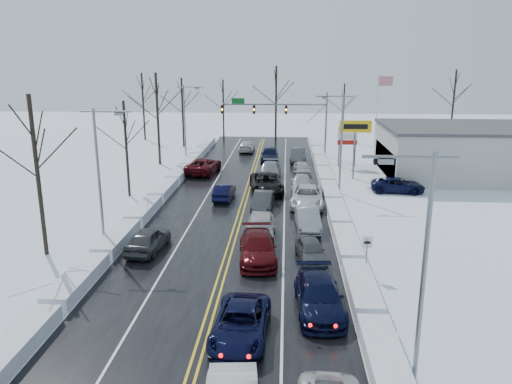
# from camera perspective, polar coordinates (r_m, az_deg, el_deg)

# --- Properties ---
(ground) EXTENTS (160.00, 160.00, 0.00)m
(ground) POSITION_cam_1_polar(r_m,az_deg,el_deg) (36.84, -2.24, -4.00)
(ground) COLOR white
(ground) RESTS_ON ground
(road_surface) EXTENTS (14.00, 84.00, 0.01)m
(road_surface) POSITION_cam_1_polar(r_m,az_deg,el_deg) (38.73, -1.95, -3.04)
(road_surface) COLOR black
(road_surface) RESTS_ON ground
(snow_bank_left) EXTENTS (1.45, 72.00, 0.80)m
(snow_bank_left) POSITION_cam_1_polar(r_m,az_deg,el_deg) (40.14, -12.83, -2.77)
(snow_bank_left) COLOR silver
(snow_bank_left) RESTS_ON ground
(snow_bank_right) EXTENTS (1.45, 72.00, 0.80)m
(snow_bank_right) POSITION_cam_1_polar(r_m,az_deg,el_deg) (38.78, 9.32, -3.22)
(snow_bank_right) COLOR silver
(snow_bank_right) RESTS_ON ground
(traffic_signal_mast) EXTENTS (13.28, 0.39, 8.00)m
(traffic_signal_mast) POSITION_cam_1_polar(r_m,az_deg,el_deg) (62.99, 3.41, 9.02)
(traffic_signal_mast) COLOR slate
(traffic_signal_mast) RESTS_ON ground
(tires_plus_sign) EXTENTS (3.20, 0.34, 6.00)m
(tires_plus_sign) POSITION_cam_1_polar(r_m,az_deg,el_deg) (51.60, 11.27, 6.91)
(tires_plus_sign) COLOR slate
(tires_plus_sign) RESTS_ON ground
(used_vehicles_sign) EXTENTS (2.20, 0.22, 4.65)m
(used_vehicles_sign) POSITION_cam_1_polar(r_m,az_deg,el_deg) (57.74, 10.41, 6.10)
(used_vehicles_sign) COLOR slate
(used_vehicles_sign) RESTS_ON ground
(speed_limit_sign) EXTENTS (0.55, 0.09, 2.35)m
(speed_limit_sign) POSITION_cam_1_polar(r_m,az_deg,el_deg) (28.97, 12.57, -6.32)
(speed_limit_sign) COLOR slate
(speed_limit_sign) RESTS_ON ground
(flagpole) EXTENTS (1.87, 1.20, 10.00)m
(flagpole) POSITION_cam_1_polar(r_m,az_deg,el_deg) (65.98, 13.79, 9.29)
(flagpole) COLOR silver
(flagpole) RESTS_ON ground
(dealership_building) EXTENTS (20.40, 12.40, 5.30)m
(dealership_building) POSITION_cam_1_polar(r_m,az_deg,el_deg) (57.25, 24.40, 4.27)
(dealership_building) COLOR #AFAEAA
(dealership_building) RESTS_ON ground
(streetlight_se) EXTENTS (3.20, 0.25, 9.00)m
(streetlight_se) POSITION_cam_1_polar(r_m,az_deg,el_deg) (18.56, 18.20, -6.85)
(streetlight_se) COLOR slate
(streetlight_se) RESTS_ON ground
(streetlight_ne) EXTENTS (3.20, 0.25, 9.00)m
(streetlight_ne) POSITION_cam_1_polar(r_m,az_deg,el_deg) (45.40, 9.51, 6.33)
(streetlight_ne) COLOR slate
(streetlight_ne) RESTS_ON ground
(streetlight_sw) EXTENTS (3.20, 0.25, 9.00)m
(streetlight_sw) POSITION_cam_1_polar(r_m,az_deg,el_deg) (33.53, -17.30, 2.83)
(streetlight_sw) COLOR slate
(streetlight_sw) RESTS_ON ground
(streetlight_nw) EXTENTS (3.20, 0.25, 9.00)m
(streetlight_nw) POSITION_cam_1_polar(r_m,az_deg,el_deg) (60.21, -7.98, 8.47)
(streetlight_nw) COLOR slate
(streetlight_nw) RESTS_ON ground
(tree_left_b) EXTENTS (4.00, 4.00, 10.00)m
(tree_left_b) POSITION_cam_1_polar(r_m,az_deg,el_deg) (32.75, -24.01, 4.92)
(tree_left_b) COLOR #2D231C
(tree_left_b) RESTS_ON ground
(tree_left_c) EXTENTS (3.40, 3.40, 8.50)m
(tree_left_c) POSITION_cam_1_polar(r_m,az_deg,el_deg) (45.31, -14.72, 6.83)
(tree_left_c) COLOR #2D231C
(tree_left_c) RESTS_ON ground
(tree_left_d) EXTENTS (4.20, 4.20, 10.50)m
(tree_left_d) POSITION_cam_1_polar(r_m,az_deg,el_deg) (58.73, -11.26, 10.16)
(tree_left_d) COLOR #2D231C
(tree_left_d) RESTS_ON ground
(tree_left_e) EXTENTS (3.80, 3.80, 9.50)m
(tree_left_e) POSITION_cam_1_polar(r_m,az_deg,el_deg) (70.34, -8.44, 10.46)
(tree_left_e) COLOR #2D231C
(tree_left_e) RESTS_ON ground
(tree_far_a) EXTENTS (4.00, 4.00, 10.00)m
(tree_far_a) POSITION_cam_1_polar(r_m,az_deg,el_deg) (77.86, -12.83, 10.93)
(tree_far_a) COLOR #2D231C
(tree_far_a) RESTS_ON ground
(tree_far_b) EXTENTS (3.60, 3.60, 9.00)m
(tree_far_b) POSITION_cam_1_polar(r_m,az_deg,el_deg) (76.47, -3.77, 10.67)
(tree_far_b) COLOR #2D231C
(tree_far_b) RESTS_ON ground
(tree_far_c) EXTENTS (4.40, 4.40, 11.00)m
(tree_far_c) POSITION_cam_1_polar(r_m,az_deg,el_deg) (73.80, 2.32, 11.63)
(tree_far_c) COLOR #2D231C
(tree_far_c) RESTS_ON ground
(tree_far_d) EXTENTS (3.40, 3.40, 8.50)m
(tree_far_d) POSITION_cam_1_polar(r_m,az_deg,el_deg) (75.87, 10.02, 10.19)
(tree_far_d) COLOR #2D231C
(tree_far_d) RESTS_ON ground
(tree_far_e) EXTENTS (4.20, 4.20, 10.50)m
(tree_far_e) POSITION_cam_1_polar(r_m,az_deg,el_deg) (79.65, 21.74, 10.60)
(tree_far_e) COLOR #2D231C
(tree_far_e) RESTS_ON ground
(queued_car_2) EXTENTS (2.61, 5.24, 1.42)m
(queued_car_2) POSITION_cam_1_polar(r_m,az_deg,el_deg) (23.06, -1.75, -16.32)
(queued_car_2) COLOR black
(queued_car_2) RESTS_ON ground
(queued_car_3) EXTENTS (2.71, 5.67, 1.59)m
(queued_car_3) POSITION_cam_1_polar(r_m,az_deg,el_deg) (30.98, 0.18, -7.76)
(queued_car_3) COLOR #4A090E
(queued_car_3) RESTS_ON ground
(queued_car_4) EXTENTS (2.09, 5.07, 1.72)m
(queued_car_4) POSITION_cam_1_polar(r_m,az_deg,el_deg) (34.40, 0.51, -5.40)
(queued_car_4) COLOR silver
(queued_car_4) RESTS_ON ground
(queued_car_5) EXTENTS (1.84, 4.49, 1.45)m
(queued_car_5) POSITION_cam_1_polar(r_m,az_deg,el_deg) (41.07, 0.78, -1.98)
(queued_car_5) COLOR #383A3D
(queued_car_5) RESTS_ON ground
(queued_car_6) EXTENTS (3.61, 6.47, 1.71)m
(queued_car_6) POSITION_cam_1_polar(r_m,az_deg,el_deg) (46.38, 1.20, 0.01)
(queued_car_6) COLOR black
(queued_car_6) RESTS_ON ground
(queued_car_7) EXTENTS (2.36, 5.47, 1.57)m
(queued_car_7) POSITION_cam_1_polar(r_m,az_deg,el_deg) (52.02, 1.59, 1.66)
(queued_car_7) COLOR gray
(queued_car_7) RESTS_ON ground
(queued_car_8) EXTENTS (2.05, 5.00, 1.70)m
(queued_car_8) POSITION_cam_1_polar(r_m,az_deg,el_deg) (60.39, 1.54, 3.53)
(queued_car_8) COLOR black
(queued_car_8) RESTS_ON ground
(queued_car_11) EXTENTS (2.53, 5.55, 1.58)m
(queued_car_11) POSITION_cam_1_polar(r_m,az_deg,el_deg) (25.36, 7.16, -13.33)
(queued_car_11) COLOR black
(queued_car_11) RESTS_ON ground
(queued_car_12) EXTENTS (2.11, 4.11, 1.34)m
(queued_car_12) POSITION_cam_1_polar(r_m,az_deg,el_deg) (31.09, 6.23, -7.77)
(queued_car_12) COLOR #46494C
(queued_car_12) RESTS_ON ground
(queued_car_13) EXTENTS (1.89, 4.73, 1.53)m
(queued_car_13) POSITION_cam_1_polar(r_m,az_deg,el_deg) (36.64, 5.90, -4.18)
(queued_car_13) COLOR #97999F
(queued_car_13) RESTS_ON ground
(queued_car_14) EXTENTS (3.02, 6.01, 1.63)m
(queued_car_14) POSITION_cam_1_polar(r_m,az_deg,el_deg) (42.24, 5.83, -1.57)
(queued_car_14) COLOR silver
(queued_car_14) RESTS_ON ground
(queued_car_15) EXTENTS (2.05, 4.75, 1.36)m
(queued_car_15) POSITION_cam_1_polar(r_m,az_deg,el_deg) (47.26, 5.19, 0.23)
(queued_car_15) COLOR #B0B4B9
(queued_car_15) RESTS_ON ground
(queued_car_16) EXTENTS (2.01, 4.13, 1.36)m
(queued_car_16) POSITION_cam_1_polar(r_m,az_deg,el_deg) (53.63, 5.27, 2.01)
(queued_car_16) COLOR #B9B9BB
(queued_car_16) RESTS_ON ground
(queued_car_17) EXTENTS (2.11, 5.04, 1.62)m
(queued_car_17) POSITION_cam_1_polar(r_m,az_deg,el_deg) (60.23, 4.85, 3.45)
(queued_car_17) COLOR #44474A
(queued_car_17) RESTS_ON ground
(oncoming_car_0) EXTENTS (1.65, 4.22, 1.37)m
(oncoming_car_0) POSITION_cam_1_polar(r_m,az_deg,el_deg) (44.06, -3.63, -0.83)
(oncoming_car_0) COLOR black
(oncoming_car_0) RESTS_ON ground
(oncoming_car_1) EXTENTS (3.61, 6.42, 1.69)m
(oncoming_car_1) POSITION_cam_1_polar(r_m,az_deg,el_deg) (54.32, -6.02, 2.15)
(oncoming_car_1) COLOR #530B11
(oncoming_car_1) RESTS_ON ground
(oncoming_car_2) EXTENTS (1.99, 4.86, 1.41)m
(oncoming_car_2) POSITION_cam_1_polar(r_m,az_deg,el_deg) (66.93, -1.05, 4.66)
(oncoming_car_2) COLOR silver
(oncoming_car_2) RESTS_ON ground
(oncoming_car_3) EXTENTS (2.29, 4.77, 1.57)m
(oncoming_car_3) POSITION_cam_1_polar(r_m,az_deg,el_deg) (33.13, -12.17, -6.57)
(oncoming_car_3) COLOR #3D3F42
(oncoming_car_3) RESTS_ON ground
(parked_car_0) EXTENTS (5.11, 2.78, 1.36)m
(parked_car_0) POSITION_cam_1_polar(r_m,az_deg,el_deg) (48.11, 15.84, -0.02)
(parked_car_0) COLOR black
(parked_car_0) RESTS_ON ground
(parked_car_1) EXTENTS (2.19, 4.85, 1.38)m
(parked_car_1) POSITION_cam_1_polar(r_m,az_deg,el_deg) (54.90, 17.55, 1.67)
(parked_car_1) COLOR #3C3F41
(parked_car_1) RESTS_ON ground
(parked_car_2) EXTENTS (2.60, 5.16, 1.69)m
(parked_car_2) POSITION_cam_1_polar(r_m,az_deg,el_deg) (58.70, 14.67, 2.71)
(parked_car_2) COLOR black
(parked_car_2) RESTS_ON ground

